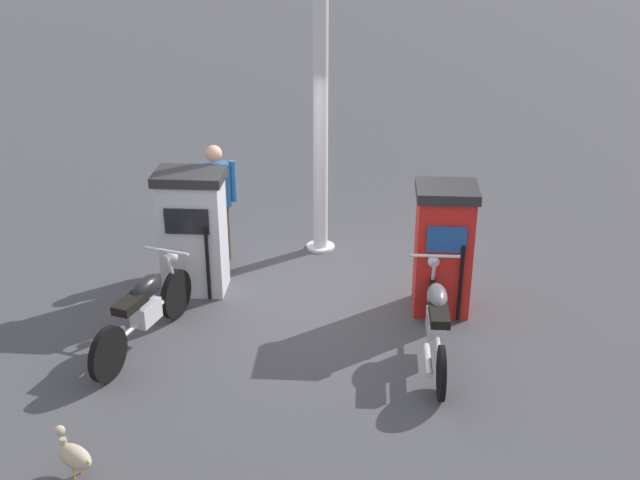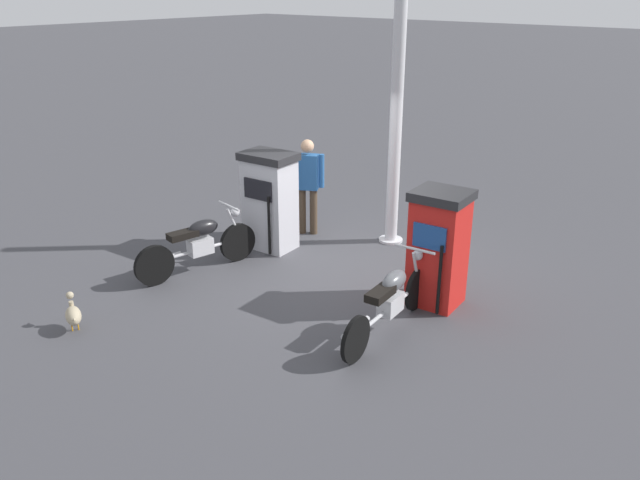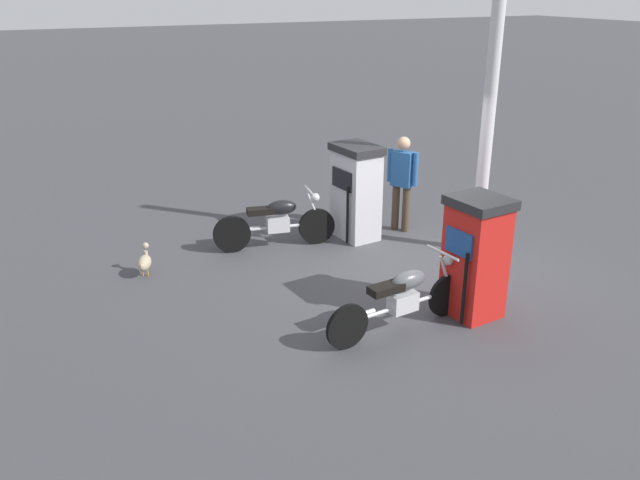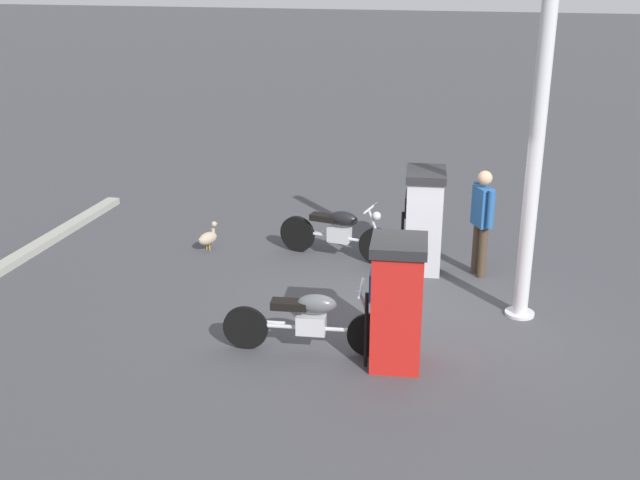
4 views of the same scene
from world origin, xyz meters
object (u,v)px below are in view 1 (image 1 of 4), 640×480
at_px(fuel_pump_near, 193,231).
at_px(motorcycle_near_pump, 144,309).
at_px(fuel_pump_far, 443,248).
at_px(wandering_duck, 74,455).
at_px(canopy_support_pole, 321,96).
at_px(attendant_person, 216,196).
at_px(motorcycle_far_pump, 436,317).

height_order(fuel_pump_near, motorcycle_near_pump, fuel_pump_near).
bearing_deg(fuel_pump_near, motorcycle_near_pump, -6.27).
relative_size(fuel_pump_near, fuel_pump_far, 1.00).
distance_m(wandering_duck, canopy_support_pole, 5.57).
relative_size(fuel_pump_near, wandering_duck, 3.41).
distance_m(fuel_pump_near, motorcycle_near_pump, 1.42).
xyz_separation_m(fuel_pump_near, attendant_person, (-0.87, 0.05, 0.14)).
xyz_separation_m(motorcycle_near_pump, canopy_support_pole, (-2.85, 1.52, 1.76)).
bearing_deg(motorcycle_near_pump, canopy_support_pole, 152.01).
bearing_deg(canopy_support_pole, wandering_duck, -15.15).
relative_size(fuel_pump_far, attendant_person, 0.96).
relative_size(motorcycle_near_pump, wandering_duck, 4.25).
distance_m(fuel_pump_near, fuel_pump_far, 3.08).
bearing_deg(fuel_pump_near, motorcycle_far_pump, 70.86).
relative_size(attendant_person, wandering_duck, 3.54).
distance_m(fuel_pump_far, motorcycle_far_pump, 1.11).
xyz_separation_m(fuel_pump_far, motorcycle_far_pump, (1.06, -0.04, -0.35)).
height_order(attendant_person, wandering_duck, attendant_person).
xyz_separation_m(fuel_pump_far, wandering_duck, (3.54, -3.07, -0.58)).
bearing_deg(fuel_pump_far, attendant_person, -106.04).
xyz_separation_m(attendant_person, wandering_duck, (4.41, -0.05, -0.72)).
bearing_deg(fuel_pump_near, wandering_duck, 0.08).
height_order(fuel_pump_near, motorcycle_far_pump, fuel_pump_near).
xyz_separation_m(fuel_pump_near, fuel_pump_far, (0.00, 3.08, -0.00)).
bearing_deg(motorcycle_near_pump, fuel_pump_near, 173.73).
height_order(motorcycle_far_pump, attendant_person, attendant_person).
bearing_deg(attendant_person, wandering_duck, -0.65).
distance_m(attendant_person, wandering_duck, 4.47).
relative_size(motorcycle_far_pump, wandering_duck, 4.53).
bearing_deg(fuel_pump_far, motorcycle_near_pump, -67.00).
xyz_separation_m(motorcycle_far_pump, attendant_person, (-1.92, -2.99, 0.49)).
distance_m(fuel_pump_near, attendant_person, 0.88).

